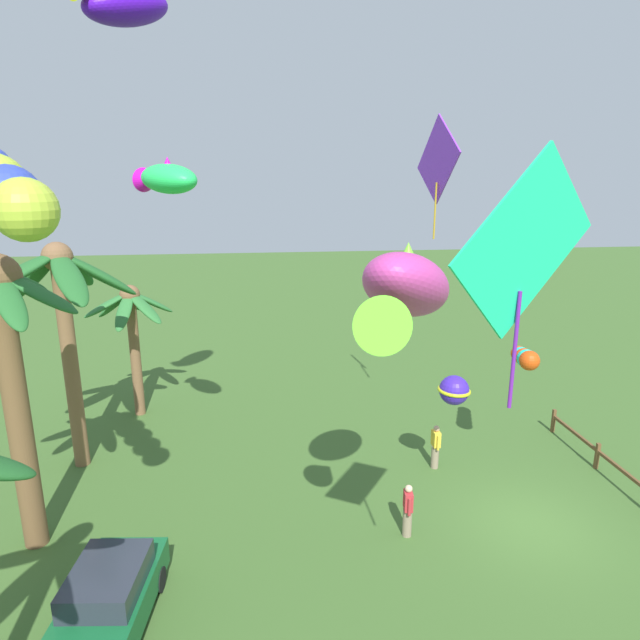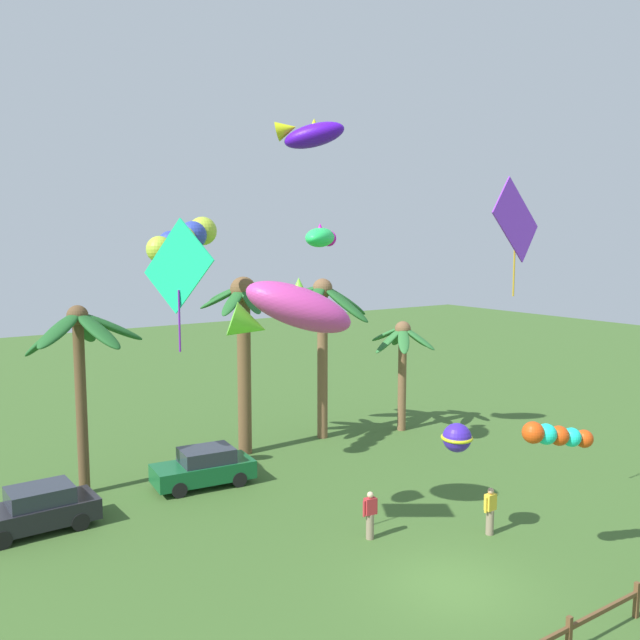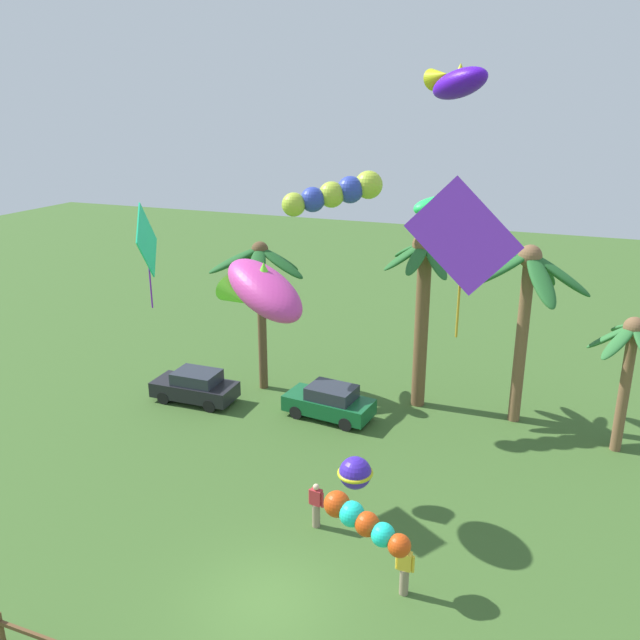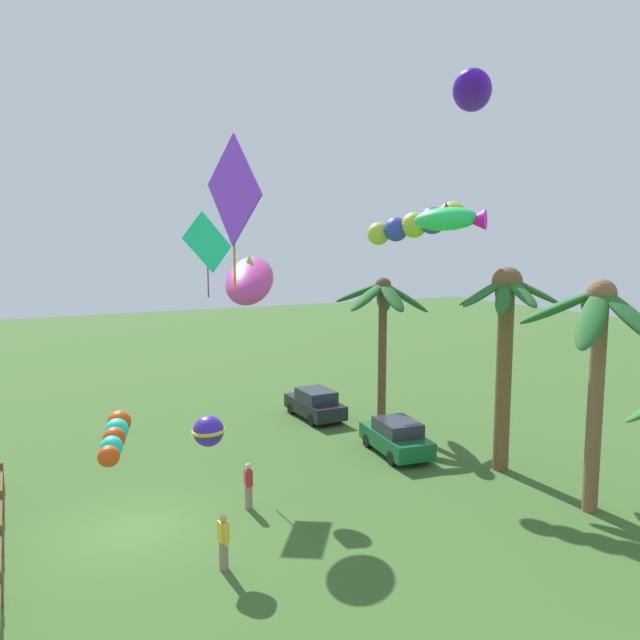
# 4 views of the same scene
# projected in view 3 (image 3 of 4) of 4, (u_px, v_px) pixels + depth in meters

# --- Properties ---
(ground_plane) EXTENTS (120.00, 120.00, 0.00)m
(ground_plane) POSITION_uv_depth(u_px,v_px,m) (267.00, 602.00, 18.22)
(ground_plane) COLOR #3D6028
(palm_tree_0) EXTENTS (3.84, 4.04, 8.06)m
(palm_tree_0) POSITION_uv_depth(u_px,v_px,m) (424.00, 283.00, 28.40)
(palm_tree_0) COLOR brown
(palm_tree_0) RESTS_ON ground
(palm_tree_1) EXTENTS (4.49, 4.56, 7.27)m
(palm_tree_1) POSITION_uv_depth(u_px,v_px,m) (261.00, 276.00, 30.15)
(palm_tree_1) COLOR brown
(palm_tree_1) RESTS_ON ground
(palm_tree_2) EXTENTS (5.07, 4.70, 7.83)m
(palm_tree_2) POSITION_uv_depth(u_px,v_px,m) (527.00, 289.00, 26.88)
(palm_tree_2) COLOR brown
(palm_tree_2) RESTS_ON ground
(palm_tree_3) EXTENTS (3.37, 3.53, 5.61)m
(palm_tree_3) POSITION_uv_depth(u_px,v_px,m) (630.00, 353.00, 24.98)
(palm_tree_3) COLOR brown
(palm_tree_3) RESTS_ON ground
(parked_car_0) EXTENTS (4.06, 2.12, 1.51)m
(parked_car_0) POSITION_uv_depth(u_px,v_px,m) (329.00, 402.00, 28.72)
(parked_car_0) COLOR #145B2D
(parked_car_0) RESTS_ON ground
(parked_car_2) EXTENTS (3.93, 1.80, 1.51)m
(parked_car_2) POSITION_uv_depth(u_px,v_px,m) (195.00, 386.00, 30.31)
(parked_car_2) COLOR black
(parked_car_2) RESTS_ON ground
(spectator_0) EXTENTS (0.55, 0.27, 1.59)m
(spectator_0) POSITION_uv_depth(u_px,v_px,m) (316.00, 505.00, 21.26)
(spectator_0) COLOR gray
(spectator_0) RESTS_ON ground
(spectator_1) EXTENTS (0.55, 0.26, 1.59)m
(spectator_1) POSITION_uv_depth(u_px,v_px,m) (405.00, 570.00, 18.30)
(spectator_1) COLOR gray
(spectator_1) RESTS_ON ground
(kite_tube_0) EXTENTS (2.26, 1.10, 0.92)m
(kite_tube_0) POSITION_uv_depth(u_px,v_px,m) (363.00, 521.00, 15.04)
(kite_tube_0) COLOR #E04610
(kite_fish_1) EXTENTS (4.20, 3.18, 2.35)m
(kite_fish_1) POSITION_uv_depth(u_px,v_px,m) (260.00, 290.00, 20.84)
(kite_fish_1) COLOR #D13C9B
(kite_fish_2) EXTENTS (2.40, 2.21, 1.01)m
(kite_fish_2) POSITION_uv_depth(u_px,v_px,m) (445.00, 206.00, 23.16)
(kite_fish_2) COLOR #26E15F
(kite_diamond_3) EXTENTS (2.74, 0.49, 3.85)m
(kite_diamond_3) POSITION_uv_depth(u_px,v_px,m) (463.00, 239.00, 15.11)
(kite_diamond_3) COLOR #8E34F1
(kite_fish_4) EXTENTS (2.91, 2.67, 1.47)m
(kite_fish_4) POSITION_uv_depth(u_px,v_px,m) (457.00, 82.00, 22.52)
(kite_fish_4) COLOR #490EC7
(kite_tube_5) EXTENTS (3.67, 2.94, 1.78)m
(kite_tube_5) POSITION_uv_depth(u_px,v_px,m) (336.00, 193.00, 26.85)
(kite_tube_5) COLOR #B0CB36
(kite_ball_6) EXTENTS (1.33, 1.33, 0.91)m
(kite_ball_6) POSITION_uv_depth(u_px,v_px,m) (355.00, 473.00, 18.06)
(kite_ball_6) COLOR #3D21B7
(kite_diamond_7) EXTENTS (1.01, 2.39, 3.58)m
(kite_diamond_7) POSITION_uv_depth(u_px,v_px,m) (147.00, 242.00, 21.34)
(kite_diamond_7) COLOR #1CE394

